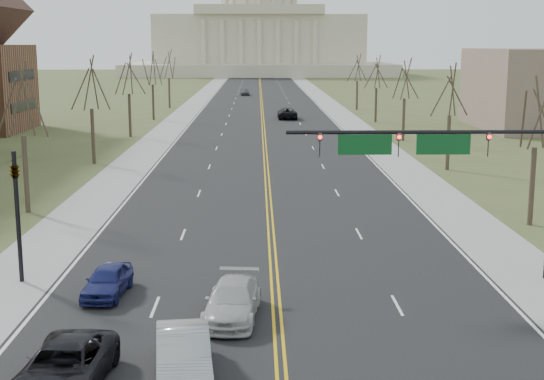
{
  "coord_description": "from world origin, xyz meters",
  "views": [
    {
      "loc": [
        -0.76,
        -19.7,
        10.66
      ],
      "look_at": [
        0.01,
        19.76,
        3.0
      ],
      "focal_mm": 50.0,
      "sensor_mm": 36.0,
      "label": 1
    }
  ],
  "objects_px": {
    "signal_mast": "(442,155)",
    "car_sb_inner_lead": "(183,356)",
    "signal_left": "(17,202)",
    "car_sb_inner_second": "(232,301)",
    "car_sb_outer_lead": "(64,367)",
    "car_sb_outer_second": "(107,280)",
    "car_far_sb": "(245,92)",
    "car_far_nb": "(287,113)"
  },
  "relations": [
    {
      "from": "signal_left",
      "to": "car_sb_outer_lead",
      "type": "height_order",
      "value": "signal_left"
    },
    {
      "from": "signal_left",
      "to": "car_far_nb",
      "type": "height_order",
      "value": "signal_left"
    },
    {
      "from": "signal_left",
      "to": "car_far_sb",
      "type": "bearing_deg",
      "value": 86.28
    },
    {
      "from": "car_far_nb",
      "to": "car_far_sb",
      "type": "relative_size",
      "value": 1.36
    },
    {
      "from": "car_far_nb",
      "to": "car_sb_inner_lead",
      "type": "bearing_deg",
      "value": 84.82
    },
    {
      "from": "car_sb_inner_second",
      "to": "car_far_nb",
      "type": "bearing_deg",
      "value": 91.62
    },
    {
      "from": "signal_mast",
      "to": "car_sb_inner_lead",
      "type": "xyz_separation_m",
      "value": [
        -10.61,
        -10.34,
        -4.95
      ]
    },
    {
      "from": "car_far_nb",
      "to": "car_far_sb",
      "type": "bearing_deg",
      "value": -82.86
    },
    {
      "from": "car_far_sb",
      "to": "car_sb_outer_lead",
      "type": "bearing_deg",
      "value": -97.53
    },
    {
      "from": "signal_left",
      "to": "car_sb_outer_second",
      "type": "relative_size",
      "value": 1.53
    },
    {
      "from": "car_sb_outer_lead",
      "to": "car_sb_outer_second",
      "type": "relative_size",
      "value": 1.36
    },
    {
      "from": "car_sb_outer_lead",
      "to": "car_far_nb",
      "type": "relative_size",
      "value": 0.92
    },
    {
      "from": "car_sb_outer_lead",
      "to": "car_sb_inner_second",
      "type": "relative_size",
      "value": 1.08
    },
    {
      "from": "signal_left",
      "to": "car_sb_outer_lead",
      "type": "relative_size",
      "value": 1.13
    },
    {
      "from": "car_sb_inner_lead",
      "to": "car_sb_outer_lead",
      "type": "height_order",
      "value": "car_sb_inner_lead"
    },
    {
      "from": "signal_mast",
      "to": "car_sb_outer_lead",
      "type": "relative_size",
      "value": 2.28
    },
    {
      "from": "car_sb_inner_second",
      "to": "signal_mast",
      "type": "bearing_deg",
      "value": 33.1
    },
    {
      "from": "car_sb_inner_lead",
      "to": "car_sb_inner_second",
      "type": "relative_size",
      "value": 0.99
    },
    {
      "from": "car_sb_inner_lead",
      "to": "car_sb_outer_lead",
      "type": "distance_m",
      "value": 3.71
    },
    {
      "from": "car_sb_outer_second",
      "to": "car_far_sb",
      "type": "distance_m",
      "value": 127.43
    },
    {
      "from": "signal_left",
      "to": "car_sb_inner_second",
      "type": "bearing_deg",
      "value": -26.42
    },
    {
      "from": "car_far_nb",
      "to": "car_sb_outer_lead",
      "type": "bearing_deg",
      "value": 82.46
    },
    {
      "from": "car_sb_outer_second",
      "to": "car_far_nb",
      "type": "height_order",
      "value": "car_far_nb"
    },
    {
      "from": "car_sb_inner_lead",
      "to": "car_sb_outer_lead",
      "type": "relative_size",
      "value": 0.92
    },
    {
      "from": "car_sb_outer_lead",
      "to": "car_far_sb",
      "type": "bearing_deg",
      "value": 92.27
    },
    {
      "from": "signal_mast",
      "to": "car_far_sb",
      "type": "bearing_deg",
      "value": 94.92
    },
    {
      "from": "signal_mast",
      "to": "car_sb_inner_lead",
      "type": "relative_size",
      "value": 2.49
    },
    {
      "from": "car_sb_outer_second",
      "to": "car_far_sb",
      "type": "xyz_separation_m",
      "value": [
        3.86,
        127.37,
        0.05
      ]
    },
    {
      "from": "car_sb_inner_second",
      "to": "car_sb_outer_second",
      "type": "xyz_separation_m",
      "value": [
        -5.45,
        2.83,
        -0.04
      ]
    },
    {
      "from": "car_far_nb",
      "to": "car_sb_inner_second",
      "type": "bearing_deg",
      "value": 85.51
    },
    {
      "from": "car_sb_inner_lead",
      "to": "car_sb_outer_second",
      "type": "xyz_separation_m",
      "value": [
        -4.05,
        8.33,
        -0.14
      ]
    },
    {
      "from": "signal_mast",
      "to": "car_sb_outer_lead",
      "type": "bearing_deg",
      "value": -142.27
    },
    {
      "from": "signal_left",
      "to": "car_far_sb",
      "type": "relative_size",
      "value": 1.42
    },
    {
      "from": "car_sb_inner_lead",
      "to": "car_sb_inner_second",
      "type": "distance_m",
      "value": 5.68
    },
    {
      "from": "signal_left",
      "to": "car_sb_inner_lead",
      "type": "distance_m",
      "value": 13.59
    },
    {
      "from": "car_sb_inner_second",
      "to": "car_far_sb",
      "type": "bearing_deg",
      "value": 96.1
    },
    {
      "from": "signal_mast",
      "to": "car_sb_outer_second",
      "type": "xyz_separation_m",
      "value": [
        -14.66,
        -2.01,
        -5.08
      ]
    },
    {
      "from": "car_sb_inner_second",
      "to": "car_far_sb",
      "type": "relative_size",
      "value": 1.16
    },
    {
      "from": "car_sb_inner_lead",
      "to": "signal_left",
      "type": "bearing_deg",
      "value": 121.64
    },
    {
      "from": "car_sb_inner_lead",
      "to": "car_sb_outer_second",
      "type": "bearing_deg",
      "value": 108.68
    },
    {
      "from": "signal_mast",
      "to": "signal_left",
      "type": "bearing_deg",
      "value": 180.0
    },
    {
      "from": "car_sb_inner_lead",
      "to": "car_sb_outer_second",
      "type": "distance_m",
      "value": 9.26
    }
  ]
}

